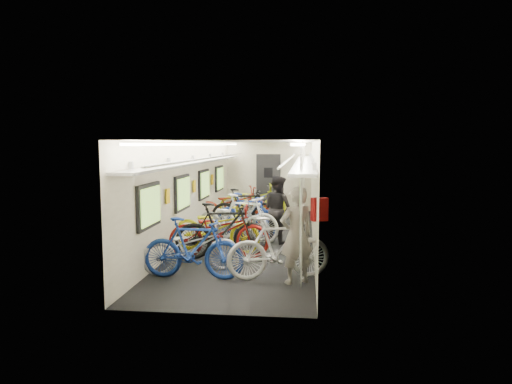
% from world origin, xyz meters
% --- Properties ---
extents(train_car_shell, '(10.00, 10.00, 10.00)m').
position_xyz_m(train_car_shell, '(-0.36, 0.71, 1.66)').
color(train_car_shell, black).
rests_on(train_car_shell, ground).
extents(bicycle_0, '(1.88, 1.29, 0.94)m').
position_xyz_m(bicycle_0, '(-0.74, -3.02, 0.47)').
color(bicycle_0, '#9C9CA1').
rests_on(bicycle_0, ground).
extents(bicycle_1, '(1.82, 0.57, 1.08)m').
position_xyz_m(bicycle_1, '(-0.62, -3.38, 0.54)').
color(bicycle_1, navy).
rests_on(bicycle_1, ground).
extents(bicycle_2, '(2.14, 0.91, 1.09)m').
position_xyz_m(bicycle_2, '(-0.45, -1.88, 0.55)').
color(bicycle_2, maroon).
rests_on(bicycle_2, ground).
extents(bicycle_3, '(2.00, 0.90, 1.16)m').
position_xyz_m(bicycle_3, '(-0.36, -1.94, 0.58)').
color(bicycle_3, black).
rests_on(bicycle_3, ground).
extents(bicycle_4, '(2.13, 1.12, 1.06)m').
position_xyz_m(bicycle_4, '(-0.62, -1.35, 0.53)').
color(bicycle_4, yellow).
rests_on(bicycle_4, ground).
extents(bicycle_5, '(1.96, 1.23, 1.14)m').
position_xyz_m(bicycle_5, '(-0.17, -0.22, 0.57)').
color(bicycle_5, white).
rests_on(bicycle_5, ground).
extents(bicycle_6, '(2.12, 1.41, 1.05)m').
position_xyz_m(bicycle_6, '(-0.44, -0.20, 0.53)').
color(bicycle_6, '#9E9EA2').
rests_on(bicycle_6, ground).
extents(bicycle_7, '(1.87, 1.13, 1.09)m').
position_xyz_m(bicycle_7, '(-0.18, 0.56, 0.54)').
color(bicycle_7, navy).
rests_on(bicycle_7, ground).
extents(bicycle_8, '(2.29, 1.46, 1.14)m').
position_xyz_m(bicycle_8, '(-0.77, 1.86, 0.57)').
color(bicycle_8, maroon).
rests_on(bicycle_8, ground).
extents(bicycle_9, '(1.91, 0.86, 1.11)m').
position_xyz_m(bicycle_9, '(-0.40, 1.59, 0.55)').
color(bicycle_9, black).
rests_on(bicycle_9, ground).
extents(bicycle_10, '(2.20, 1.06, 1.11)m').
position_xyz_m(bicycle_10, '(-0.35, 3.17, 0.55)').
color(bicycle_10, '#ADBC11').
rests_on(bicycle_10, ground).
extents(bicycle_11, '(1.91, 1.05, 1.10)m').
position_xyz_m(bicycle_11, '(0.87, -3.23, 0.55)').
color(bicycle_11, silver).
rests_on(bicycle_11, ground).
extents(bicycle_12, '(1.98, 1.29, 0.98)m').
position_xyz_m(bicycle_12, '(-0.31, 3.70, 0.49)').
color(bicycle_12, '#5B5C60').
rests_on(bicycle_12, ground).
extents(bicycle_14, '(1.87, 1.18, 0.93)m').
position_xyz_m(bicycle_14, '(-0.21, 4.40, 0.46)').
color(bicycle_14, slate).
rests_on(bicycle_14, ground).
extents(passenger_near, '(0.72, 0.64, 1.65)m').
position_xyz_m(passenger_near, '(1.17, -3.43, 0.82)').
color(passenger_near, gray).
rests_on(passenger_near, ground).
extents(passenger_mid, '(0.98, 0.98, 1.61)m').
position_xyz_m(passenger_mid, '(0.66, -0.25, 0.80)').
color(passenger_mid, black).
rests_on(passenger_mid, ground).
extents(backpack, '(0.29, 0.22, 0.38)m').
position_xyz_m(backpack, '(1.55, -3.52, 1.28)').
color(backpack, '#9F0F10').
rests_on(backpack, passenger_near).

